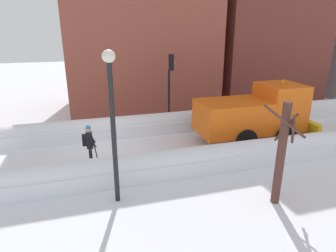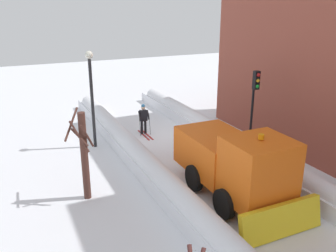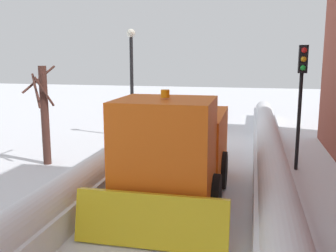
{
  "view_description": "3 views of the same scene",
  "coord_description": "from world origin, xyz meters",
  "px_view_note": "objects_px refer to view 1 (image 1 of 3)",
  "views": [
    {
      "loc": [
        12.67,
        -0.83,
        5.72
      ],
      "look_at": [
        -0.18,
        2.89,
        1.13
      ],
      "focal_mm": 31.41,
      "sensor_mm": 36.0,
      "label": 1
    },
    {
      "loc": [
        7.73,
        17.78,
        7.28
      ],
      "look_at": [
        0.64,
        2.47,
        1.5
      ],
      "focal_mm": 38.35,
      "sensor_mm": 36.0,
      "label": 2
    },
    {
      "loc": [
        -1.82,
        17.33,
        3.88
      ],
      "look_at": [
        1.33,
        3.07,
        1.19
      ],
      "focal_mm": 41.23,
      "sensor_mm": 36.0,
      "label": 3
    }
  ],
  "objects_px": {
    "street_lamp": "(112,110)",
    "skier": "(89,143)",
    "bare_tree_near": "(282,152)",
    "traffic_light_pole": "(171,77)",
    "plow_truck": "(256,113)"
  },
  "relations": [
    {
      "from": "bare_tree_near",
      "to": "traffic_light_pole",
      "type": "bearing_deg",
      "value": -172.69
    },
    {
      "from": "street_lamp",
      "to": "bare_tree_near",
      "type": "distance_m",
      "value": 5.57
    },
    {
      "from": "plow_truck",
      "to": "skier",
      "type": "bearing_deg",
      "value": -86.06
    },
    {
      "from": "skier",
      "to": "traffic_light_pole",
      "type": "height_order",
      "value": "traffic_light_pole"
    },
    {
      "from": "skier",
      "to": "bare_tree_near",
      "type": "distance_m",
      "value": 7.59
    },
    {
      "from": "skier",
      "to": "traffic_light_pole",
      "type": "distance_m",
      "value": 6.58
    },
    {
      "from": "traffic_light_pole",
      "to": "bare_tree_near",
      "type": "distance_m",
      "value": 8.88
    },
    {
      "from": "plow_truck",
      "to": "traffic_light_pole",
      "type": "xyz_separation_m",
      "value": [
        -3.49,
        -3.48,
        1.48
      ]
    },
    {
      "from": "street_lamp",
      "to": "bare_tree_near",
      "type": "relative_size",
      "value": 1.44
    },
    {
      "from": "skier",
      "to": "bare_tree_near",
      "type": "xyz_separation_m",
      "value": [
        4.68,
        5.92,
        0.86
      ]
    },
    {
      "from": "plow_truck",
      "to": "bare_tree_near",
      "type": "bearing_deg",
      "value": -24.18
    },
    {
      "from": "skier",
      "to": "bare_tree_near",
      "type": "relative_size",
      "value": 0.51
    },
    {
      "from": "skier",
      "to": "traffic_light_pole",
      "type": "bearing_deg",
      "value": 130.23
    },
    {
      "from": "street_lamp",
      "to": "skier",
      "type": "bearing_deg",
      "value": -166.0
    },
    {
      "from": "traffic_light_pole",
      "to": "street_lamp",
      "type": "distance_m",
      "value": 8.2
    }
  ]
}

